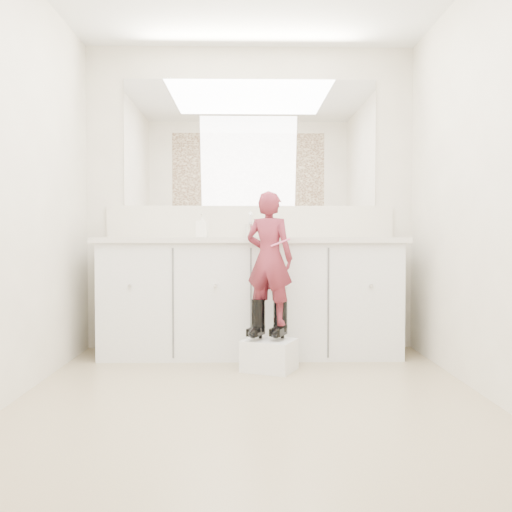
{
  "coord_description": "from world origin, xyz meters",
  "views": [
    {
      "loc": [
        -0.04,
        -3.07,
        0.9
      ],
      "look_at": [
        0.03,
        0.68,
        0.77
      ],
      "focal_mm": 40.0,
      "sensor_mm": 36.0,
      "label": 1
    }
  ],
  "objects": [
    {
      "name": "floor",
      "position": [
        0.0,
        0.0,
        0.0
      ],
      "size": [
        3.0,
        3.0,
        0.0
      ],
      "primitive_type": "plane",
      "color": "#958462",
      "rests_on": "ground"
    },
    {
      "name": "wall_back",
      "position": [
        0.0,
        1.5,
        1.2
      ],
      "size": [
        2.6,
        0.0,
        2.6
      ],
      "primitive_type": "plane",
      "rotation": [
        1.57,
        0.0,
        0.0
      ],
      "color": "beige",
      "rests_on": "floor"
    },
    {
      "name": "wall_front",
      "position": [
        0.0,
        -1.5,
        1.2
      ],
      "size": [
        2.6,
        0.0,
        2.6
      ],
      "primitive_type": "plane",
      "rotation": [
        -1.57,
        0.0,
        0.0
      ],
      "color": "beige",
      "rests_on": "floor"
    },
    {
      "name": "wall_left",
      "position": [
        -1.3,
        0.0,
        1.2
      ],
      "size": [
        0.0,
        3.0,
        3.0
      ],
      "primitive_type": "plane",
      "rotation": [
        1.57,
        0.0,
        1.57
      ],
      "color": "beige",
      "rests_on": "floor"
    },
    {
      "name": "wall_right",
      "position": [
        1.3,
        0.0,
        1.2
      ],
      "size": [
        0.0,
        3.0,
        3.0
      ],
      "primitive_type": "plane",
      "rotation": [
        1.57,
        0.0,
        -1.57
      ],
      "color": "beige",
      "rests_on": "floor"
    },
    {
      "name": "vanity_cabinet",
      "position": [
        0.0,
        1.23,
        0.42
      ],
      "size": [
        2.2,
        0.55,
        0.85
      ],
      "primitive_type": "cube",
      "color": "silver",
      "rests_on": "floor"
    },
    {
      "name": "countertop",
      "position": [
        0.0,
        1.21,
        0.87
      ],
      "size": [
        2.28,
        0.58,
        0.04
      ],
      "primitive_type": "cube",
      "color": "beige",
      "rests_on": "vanity_cabinet"
    },
    {
      "name": "backsplash",
      "position": [
        0.0,
        1.49,
        1.02
      ],
      "size": [
        2.28,
        0.03,
        0.25
      ],
      "primitive_type": "cube",
      "color": "beige",
      "rests_on": "countertop"
    },
    {
      "name": "mirror",
      "position": [
        0.0,
        1.49,
        1.64
      ],
      "size": [
        2.0,
        0.02,
        1.0
      ],
      "primitive_type": "cube",
      "color": "white",
      "rests_on": "wall_back"
    },
    {
      "name": "faucet",
      "position": [
        0.0,
        1.38,
        0.94
      ],
      "size": [
        0.08,
        0.08,
        0.1
      ],
      "primitive_type": "cylinder",
      "color": "silver",
      "rests_on": "countertop"
    },
    {
      "name": "cup",
      "position": [
        0.2,
        1.15,
        0.94
      ],
      "size": [
        0.12,
        0.12,
        0.1
      ],
      "primitive_type": "imported",
      "rotation": [
        0.0,
        0.0,
        -0.14
      ],
      "color": "beige",
      "rests_on": "countertop"
    },
    {
      "name": "soap_bottle",
      "position": [
        -0.37,
        1.26,
        0.98
      ],
      "size": [
        0.09,
        0.1,
        0.18
      ],
      "primitive_type": "imported",
      "rotation": [
        0.0,
        0.0,
        -0.16
      ],
      "color": "white",
      "rests_on": "countertop"
    },
    {
      "name": "step_stool",
      "position": [
        0.12,
        0.71,
        0.1
      ],
      "size": [
        0.41,
        0.38,
        0.21
      ],
      "primitive_type": "cube",
      "rotation": [
        0.0,
        0.0,
        -0.42
      ],
      "color": "white",
      "rests_on": "floor"
    },
    {
      "name": "boot_left",
      "position": [
        0.05,
        0.73,
        0.34
      ],
      "size": [
        0.16,
        0.2,
        0.27
      ],
      "primitive_type": null,
      "rotation": [
        0.0,
        0.0,
        -0.42
      ],
      "color": "black",
      "rests_on": "step_stool"
    },
    {
      "name": "boot_right",
      "position": [
        0.2,
        0.73,
        0.34
      ],
      "size": [
        0.16,
        0.2,
        0.27
      ],
      "primitive_type": null,
      "rotation": [
        0.0,
        0.0,
        -0.42
      ],
      "color": "black",
      "rests_on": "step_stool"
    },
    {
      "name": "toddler",
      "position": [
        0.12,
        0.73,
        0.75
      ],
      "size": [
        0.38,
        0.33,
        0.89
      ],
      "primitive_type": "imported",
      "rotation": [
        0.0,
        0.0,
        2.72
      ],
      "color": "#A33246",
      "rests_on": "step_stool"
    },
    {
      "name": "toothbrush",
      "position": [
        0.19,
        0.65,
        0.86
      ],
      "size": [
        0.13,
        0.07,
        0.06
      ],
      "primitive_type": "cylinder",
      "rotation": [
        0.0,
        1.22,
        -0.42
      ],
      "color": "#EE5C8F",
      "rests_on": "toddler"
    }
  ]
}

